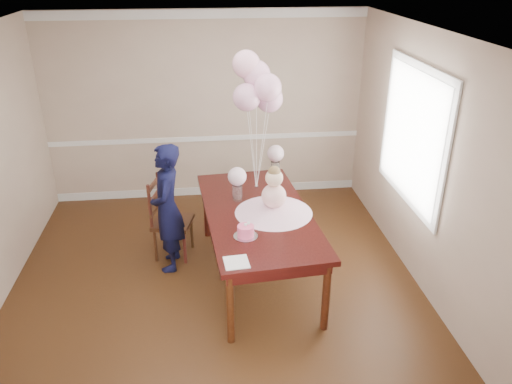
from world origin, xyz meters
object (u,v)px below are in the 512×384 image
birthday_cake (246,231)px  dining_chair_seat (173,222)px  dining_table_top (258,214)px  woman (167,208)px

birthday_cake → dining_chair_seat: bearing=125.9°
dining_table_top → dining_chair_seat: bearing=144.7°
birthday_cake → woman: bearing=134.0°
dining_table_top → birthday_cake: bearing=-114.0°
dining_table_top → dining_chair_seat: 1.17m
dining_chair_seat → woman: size_ratio=0.29×
birthday_cake → woman: woman is taller
woman → dining_table_top: bearing=74.5°
dining_chair_seat → woman: woman is taller
dining_table_top → birthday_cake: size_ratio=13.33×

